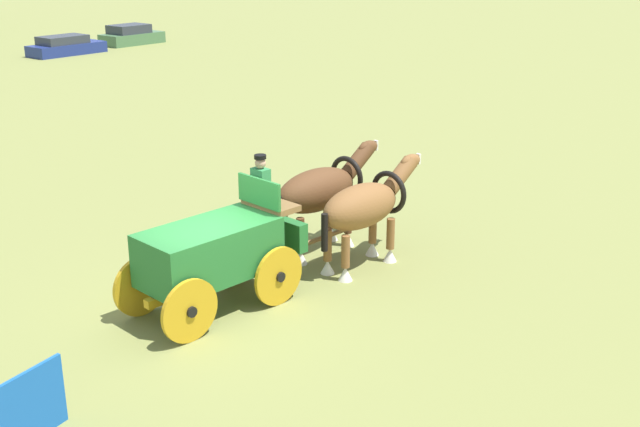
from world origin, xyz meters
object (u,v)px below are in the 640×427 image
Objects in this scene: show_wagon at (216,252)px; draft_horse_off at (365,207)px; draft_horse_near at (321,191)px; parked_vehicle_g at (131,36)px; parked_vehicle_f at (66,46)px.

draft_horse_off is at bearing -13.06° from show_wagon.
draft_horse_off is at bearing -92.35° from draft_horse_near.
draft_horse_off reaches higher than parked_vehicle_g.
show_wagon is 1.21× the size of parked_vehicle_f.
parked_vehicle_g is (5.52, 1.10, 0.06)m from parked_vehicle_f.
show_wagon is 3.58m from draft_horse_off.
parked_vehicle_f is (16.92, 33.11, -0.66)m from show_wagon.
draft_horse_off is at bearing -111.61° from parked_vehicle_f.
draft_horse_near reaches higher than parked_vehicle_f.
parked_vehicle_g is at bearing 60.72° from draft_horse_near.
parked_vehicle_f is 1.12× the size of parked_vehicle_g.
show_wagon is at bearing -172.09° from draft_horse_near.
draft_horse_near is at bearing 7.91° from show_wagon.
draft_horse_near reaches higher than parked_vehicle_g.
show_wagon reaches higher than draft_horse_off.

